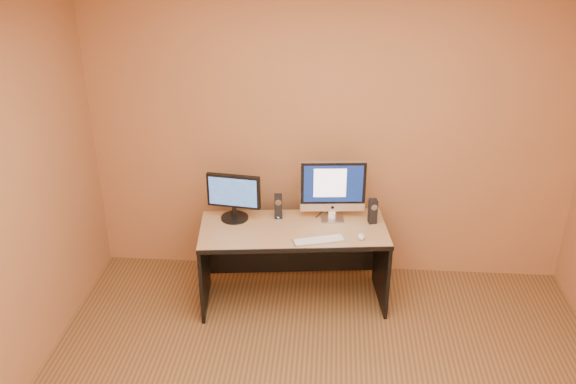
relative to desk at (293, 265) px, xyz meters
name	(u,v)px	position (x,y,z in m)	size (l,w,h in m)	color
walls	(327,262)	(0.27, -1.47, 0.96)	(4.00, 4.00, 2.60)	#A76843
ceiling	(336,0)	(0.27, -1.47, 2.26)	(4.00, 4.00, 0.00)	white
desk	(293,265)	(0.00, 0.00, 0.00)	(1.46, 0.64, 0.67)	tan
imac	(333,191)	(0.30, 0.17, 0.59)	(0.52, 0.19, 0.50)	silver
second_monitor	(234,197)	(-0.48, 0.12, 0.53)	(0.44, 0.22, 0.38)	black
speaker_left	(278,206)	(-0.13, 0.17, 0.44)	(0.06, 0.07, 0.20)	black
speaker_right	(373,211)	(0.62, 0.14, 0.44)	(0.06, 0.07, 0.20)	black
keyboard	(319,240)	(0.20, -0.18, 0.34)	(0.39, 0.11, 0.02)	silver
mouse	(361,236)	(0.52, -0.12, 0.35)	(0.05, 0.09, 0.03)	silver
cable_a	(328,213)	(0.26, 0.28, 0.34)	(0.01, 0.01, 0.20)	black
cable_b	(320,213)	(0.20, 0.26, 0.34)	(0.01, 0.01, 0.16)	black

